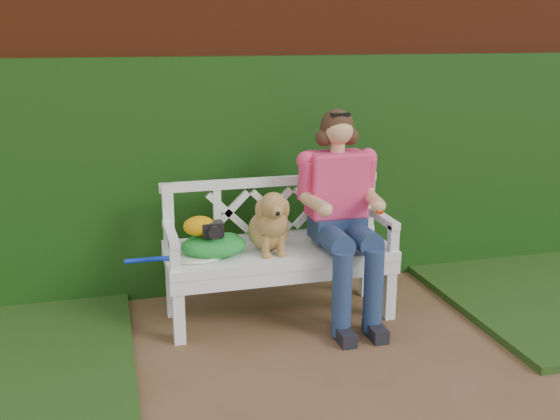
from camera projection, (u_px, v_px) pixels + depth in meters
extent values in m
plane|color=brown|center=(351.00, 394.00, 3.49)|extent=(60.00, 60.00, 0.00)
cube|color=#64250F|center=(265.00, 136.00, 4.97)|extent=(10.00, 0.30, 2.20)
cube|color=#183E12|center=(273.00, 174.00, 4.83)|extent=(10.00, 0.18, 1.70)
cube|color=black|center=(212.00, 229.00, 4.11)|extent=(0.14, 0.10, 0.09)
ellipsoid|color=orange|center=(199.00, 226.00, 4.11)|extent=(0.24, 0.21, 0.13)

